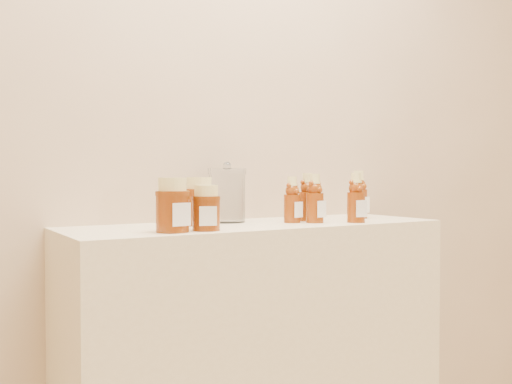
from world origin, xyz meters
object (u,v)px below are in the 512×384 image
display_table (258,366)px  bear_bottle_front_left (315,195)px  bear_bottle_back_left (292,197)px  glass_canister (227,193)px  honey_jar_left (172,205)px

display_table → bear_bottle_front_left: size_ratio=6.82×
bear_bottle_back_left → glass_canister: 0.21m
bear_bottle_back_left → bear_bottle_front_left: bearing=-47.7°
display_table → honey_jar_left: honey_jar_left is taller
display_table → honey_jar_left: bearing=-161.3°
display_table → bear_bottle_front_left: 0.57m
bear_bottle_front_left → bear_bottle_back_left: bearing=133.9°
bear_bottle_back_left → honey_jar_left: bearing=177.8°
display_table → bear_bottle_front_left: bear_bottle_front_left is taller
honey_jar_left → bear_bottle_front_left: bearing=-3.6°
bear_bottle_back_left → honey_jar_left: bear_bottle_back_left is taller
bear_bottle_front_left → glass_canister: bearing=132.4°
bear_bottle_front_left → honey_jar_left: (-0.51, -0.05, -0.02)m
bear_bottle_back_left → bear_bottle_front_left: bear_bottle_front_left is taller
honey_jar_left → glass_canister: size_ratio=0.76×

